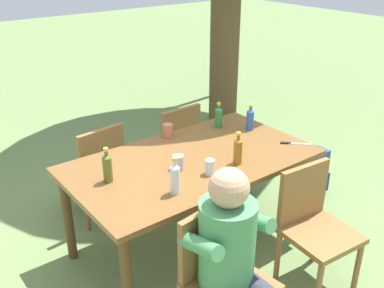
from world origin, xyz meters
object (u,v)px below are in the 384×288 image
at_px(bottle_amber, 238,150).
at_px(bottle_green, 219,117).
at_px(table_knife, 293,143).
at_px(cup_terracotta, 168,131).
at_px(bottle_blue, 250,119).
at_px(backpack_by_near_side, 311,174).
at_px(chair_near_right, 313,222).
at_px(person_in_white_shirt, 236,259).
at_px(chair_far_right, 174,143).
at_px(cup_steel, 178,162).
at_px(bottle_clear, 175,178).
at_px(chair_near_left, 221,273).
at_px(dining_table, 192,169).
at_px(cup_glass, 210,167).
at_px(chair_far_left, 96,167).
at_px(bottle_olive, 107,167).

bearing_deg(bottle_amber, bottle_green, 60.88).
bearing_deg(table_knife, cup_terracotta, 134.64).
distance_m(bottle_blue, backpack_by_near_side, 0.96).
relative_size(chair_near_right, person_in_white_shirt, 0.74).
bearing_deg(chair_far_right, cup_steel, -123.45).
relative_size(bottle_clear, table_knife, 1.32).
bearing_deg(chair_near_right, chair_far_right, 90.21).
bearing_deg(chair_near_right, table_knife, 54.70).
xyz_separation_m(bottle_clear, cup_terracotta, (0.46, 0.75, -0.05)).
xyz_separation_m(chair_near_left, backpack_by_near_side, (1.81, 0.76, -0.28)).
relative_size(bottle_blue, cup_terracotta, 2.02).
height_order(dining_table, cup_glass, cup_glass).
xyz_separation_m(chair_near_right, chair_far_right, (-0.01, 1.63, 0.00)).
bearing_deg(bottle_clear, chair_far_right, 55.11).
height_order(chair_near_left, cup_terracotta, cup_terracotta).
relative_size(chair_far_left, bottle_clear, 3.48).
bearing_deg(bottle_amber, table_knife, -2.67).
bearing_deg(cup_steel, person_in_white_shirt, -105.37).
relative_size(cup_terracotta, backpack_by_near_side, 0.26).
relative_size(dining_table, bottle_blue, 8.01).
height_order(cup_glass, cup_terracotta, cup_terracotta).
xyz_separation_m(dining_table, cup_terracotta, (0.09, 0.43, 0.14)).
xyz_separation_m(cup_steel, table_knife, (0.97, -0.22, -0.05)).
height_order(chair_far_right, cup_terracotta, cup_terracotta).
bearing_deg(bottle_clear, table_knife, 1.56).
bearing_deg(chair_far_left, cup_steel, -75.61).
bearing_deg(cup_terracotta, bottle_olive, -154.00).
height_order(bottle_green, bottle_blue, bottle_blue).
bearing_deg(bottle_clear, bottle_amber, 5.68).
height_order(chair_far_left, bottle_amber, bottle_amber).
relative_size(chair_near_left, cup_glass, 8.06).
bearing_deg(cup_terracotta, cup_steel, -117.27).
height_order(dining_table, bottle_amber, bottle_amber).
xyz_separation_m(bottle_green, cup_steel, (-0.72, -0.41, -0.04)).
xyz_separation_m(chair_near_right, person_in_white_shirt, (-0.83, -0.11, 0.17)).
relative_size(chair_far_left, bottle_green, 3.90).
height_order(dining_table, cup_steel, cup_steel).
height_order(chair_far_right, bottle_green, bottle_green).
height_order(bottle_amber, cup_steel, bottle_amber).
bearing_deg(bottle_amber, chair_far_right, 79.68).
distance_m(chair_far_right, bottle_blue, 0.84).
bearing_deg(bottle_olive, backpack_by_near_side, -3.82).
relative_size(chair_near_left, bottle_olive, 3.54).
xyz_separation_m(chair_far_right, table_knife, (0.38, -1.10, 0.29)).
relative_size(chair_near_right, backpack_by_near_side, 2.03).
bearing_deg(dining_table, table_knife, -19.66).
relative_size(dining_table, bottle_olive, 7.40).
relative_size(bottle_amber, bottle_green, 1.09).
bearing_deg(chair_far_right, bottle_clear, -124.89).
bearing_deg(chair_far_right, bottle_amber, -100.32).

